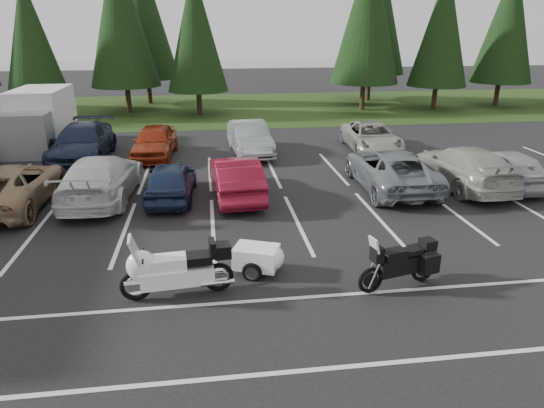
{
  "coord_description": "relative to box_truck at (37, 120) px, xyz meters",
  "views": [
    {
      "loc": [
        0.47,
        -13.11,
        5.95
      ],
      "look_at": [
        2.17,
        -0.5,
        1.24
      ],
      "focal_mm": 32.0,
      "sensor_mm": 36.0,
      "label": 1
    }
  ],
  "objects": [
    {
      "name": "conifer_8",
      "position": [
        31.0,
        10.1,
        4.72
      ],
      "size": [
        4.53,
        4.53,
        10.56
      ],
      "color": "#332316",
      "rests_on": "ground"
    },
    {
      "name": "car_far_1",
      "position": [
        2.69,
        -2.58,
        -0.63
      ],
      "size": [
        2.43,
        5.72,
        1.65
      ],
      "primitive_type": "imported",
      "rotation": [
        0.0,
        0.0,
        -0.02
      ],
      "color": "#161F37",
      "rests_on": "ground"
    },
    {
      "name": "touring_motorcycle",
      "position": [
        7.63,
        -15.5,
        -0.65
      ],
      "size": [
        2.95,
        1.16,
        1.6
      ],
      "primitive_type": null,
      "rotation": [
        0.0,
        0.0,
        0.1
      ],
      "color": "white",
      "rests_on": "ground"
    },
    {
      "name": "conifer_back_c",
      "position": [
        22.0,
        14.3,
        6.04
      ],
      "size": [
        5.5,
        5.5,
        12.81
      ],
      "color": "#332316",
      "rests_on": "ground"
    },
    {
      "name": "conifer_4",
      "position": [
        3.0,
        10.4,
        5.08
      ],
      "size": [
        4.8,
        4.8,
        11.17
      ],
      "color": "#332316",
      "rests_on": "ground"
    },
    {
      "name": "stall_markings",
      "position": [
        8.0,
        -10.5,
        -1.45
      ],
      "size": [
        32.0,
        16.0,
        0.01
      ],
      "primitive_type": "cube",
      "color": "silver",
      "rests_on": "ground"
    },
    {
      "name": "car_far_4",
      "position": [
        16.6,
        -2.61,
        -0.76
      ],
      "size": [
        2.52,
        5.06,
        1.38
      ],
      "primitive_type": "imported",
      "rotation": [
        0.0,
        0.0,
        -0.05
      ],
      "color": "#A09F93",
      "rests_on": "ground"
    },
    {
      "name": "car_near_2",
      "position": [
        1.67,
        -8.7,
        -0.7
      ],
      "size": [
        2.61,
        5.47,
        1.51
      ],
      "primitive_type": "imported",
      "rotation": [
        0.0,
        0.0,
        3.12
      ],
      "color": "#977A58",
      "rests_on": "ground"
    },
    {
      "name": "car_far_2",
      "position": [
        5.97,
        -2.48,
        -0.69
      ],
      "size": [
        2.11,
        4.57,
        1.52
      ],
      "primitive_type": "imported",
      "rotation": [
        0.0,
        0.0,
        -0.07
      ],
      "color": "maroon",
      "rests_on": "ground"
    },
    {
      "name": "grass_strip",
      "position": [
        8.0,
        11.5,
        -1.45
      ],
      "size": [
        80.0,
        16.0,
        0.01
      ],
      "primitive_type": "cube",
      "color": "#1D3912",
      "rests_on": "ground"
    },
    {
      "name": "car_near_4",
      "position": [
        7.08,
        -8.61,
        -0.76
      ],
      "size": [
        1.83,
        4.14,
        1.38
      ],
      "primitive_type": "imported",
      "rotation": [
        0.0,
        0.0,
        3.09
      ],
      "color": "#1A2541",
      "rests_on": "ground"
    },
    {
      "name": "conifer_6",
      "position": [
        20.0,
        9.6,
        5.26
      ],
      "size": [
        4.93,
        4.93,
        11.48
      ],
      "color": "#332316",
      "rests_on": "ground"
    },
    {
      "name": "conifer_3",
      "position": [
        -2.5,
        8.9,
        3.82
      ],
      "size": [
        3.87,
        3.87,
        9.02
      ],
      "color": "#332316",
      "rests_on": "ground"
    },
    {
      "name": "box_truck",
      "position": [
        0.0,
        0.0,
        0.0
      ],
      "size": [
        2.4,
        5.6,
        2.9
      ],
      "primitive_type": null,
      "color": "silver",
      "rests_on": "ground"
    },
    {
      "name": "car_near_7",
      "position": [
        18.28,
        -8.63,
        -0.66
      ],
      "size": [
        2.39,
        5.49,
        1.57
      ],
      "primitive_type": "imported",
      "rotation": [
        0.0,
        0.0,
        3.18
      ],
      "color": "#A9A69B",
      "rests_on": "ground"
    },
    {
      "name": "car_near_5",
      "position": [
        9.41,
        -8.73,
        -0.7
      ],
      "size": [
        1.9,
        4.66,
        1.5
      ],
      "primitive_type": "imported",
      "rotation": [
        0.0,
        0.0,
        3.21
      ],
      "color": "maroon",
      "rests_on": "ground"
    },
    {
      "name": "car_near_8",
      "position": [
        19.97,
        -8.78,
        -0.72
      ],
      "size": [
        1.89,
        4.37,
        1.47
      ],
      "primitive_type": "imported",
      "rotation": [
        0.0,
        0.0,
        3.1
      ],
      "color": "#A6A6AB",
      "rests_on": "ground"
    },
    {
      "name": "car_far_3",
      "position": [
        10.5,
        -2.44,
        -0.68
      ],
      "size": [
        2.05,
        4.82,
        1.55
      ],
      "primitive_type": "imported",
      "rotation": [
        0.0,
        0.0,
        0.09
      ],
      "color": "gray",
      "rests_on": "ground"
    },
    {
      "name": "car_near_6",
      "position": [
        15.36,
        -8.52,
        -0.69
      ],
      "size": [
        2.61,
        5.5,
        1.52
      ],
      "primitive_type": "imported",
      "rotation": [
        0.0,
        0.0,
        3.12
      ],
      "color": "slate",
      "rests_on": "ground"
    },
    {
      "name": "conifer_back_b",
      "position": [
        4.0,
        15.0,
        5.32
      ],
      "size": [
        4.97,
        4.97,
        11.58
      ],
      "color": "#332316",
      "rests_on": "ground"
    },
    {
      "name": "adventure_motorcycle",
      "position": [
        12.83,
        -15.8,
        -0.73
      ],
      "size": [
        2.51,
        1.38,
        1.45
      ],
      "primitive_type": null,
      "rotation": [
        0.0,
        0.0,
        0.25
      ],
      "color": "black",
      "rests_on": "ground"
    },
    {
      "name": "conifer_7",
      "position": [
        25.5,
        9.3,
        4.36
      ],
      "size": [
        4.27,
        4.27,
        9.94
      ],
      "color": "#332316",
      "rests_on": "ground"
    },
    {
      "name": "lake_water",
      "position": [
        12.0,
        42.5,
        -1.45
      ],
      "size": [
        70.0,
        50.0,
        0.02
      ],
      "primitive_type": "cube",
      "color": "slate",
      "rests_on": "ground"
    },
    {
      "name": "ground",
      "position": [
        8.0,
        -12.5,
        -1.45
      ],
      "size": [
        120.0,
        120.0,
        0.0
      ],
      "primitive_type": "plane",
      "color": "black",
      "rests_on": "ground"
    },
    {
      "name": "cargo_trailer",
      "position": [
        9.55,
        -14.64,
        -1.08
      ],
      "size": [
        1.81,
        1.41,
        0.73
      ],
      "primitive_type": null,
      "rotation": [
        0.0,
        0.0,
        -0.37
      ],
      "color": "white",
      "rests_on": "ground"
    },
    {
      "name": "car_near_3",
      "position": [
        4.62,
        -8.32,
        -0.65
      ],
      "size": [
        2.51,
        5.62,
        1.6
      ],
      "primitive_type": "imported",
      "rotation": [
        0.0,
        0.0,
        3.09
      ],
      "color": "silver",
      "rests_on": "ground"
    },
    {
      "name": "conifer_5",
      "position": [
        8.0,
        9.1,
        4.18
      ],
      "size": [
        4.14,
        4.14,
        9.63
      ],
      "color": "#332316",
      "rests_on": "ground"
    }
  ]
}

